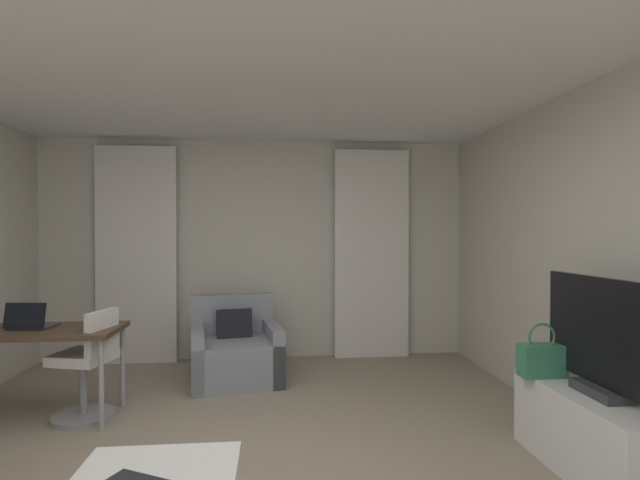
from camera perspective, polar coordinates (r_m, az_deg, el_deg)
name	(u,v)px	position (r m, az deg, el deg)	size (l,w,h in m)	color
wall_window	(257,250)	(5.70, -7.64, -1.16)	(5.12, 0.06, 2.60)	beige
ceiling	(236,31)	(2.90, -10.19, 23.75)	(5.12, 6.12, 0.06)	white
curtain_left_panel	(137,255)	(5.79, -21.42, -1.67)	(0.90, 0.06, 2.50)	silver
curtain_right_panel	(372,254)	(5.69, 6.30, -1.66)	(0.90, 0.06, 2.50)	silver
armchair	(235,352)	(4.99, -10.29, -13.31)	(1.00, 0.97, 0.84)	gray
desk	(26,337)	(4.47, -32.19, -9.95)	(1.43, 0.60, 0.73)	#4C3828
desk_chair	(88,370)	(4.34, -26.42, -14.03)	(0.49, 0.49, 0.88)	gray
laptop	(30,323)	(4.46, -31.78, -8.58)	(0.34, 0.27, 0.22)	#2D2D33
tv_console	(596,434)	(3.56, 30.61, -19.70)	(0.48, 1.10, 0.52)	white
tv_flatscreen	(603,340)	(3.36, 31.20, -10.36)	(0.20, 1.03, 0.72)	#333338
handbag_primary	(542,359)	(3.64, 25.39, -12.95)	(0.30, 0.14, 0.37)	#387F5B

